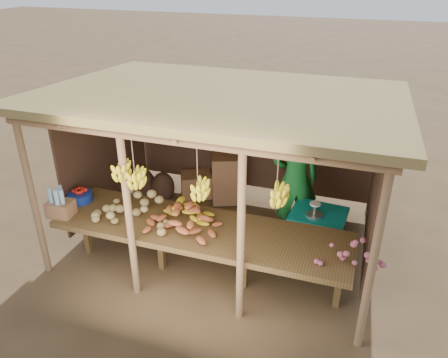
% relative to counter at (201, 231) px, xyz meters
% --- Properties ---
extents(ground, '(60.00, 60.00, 0.00)m').
position_rel_counter_xyz_m(ground, '(-0.00, 0.95, -0.74)').
color(ground, brown).
rests_on(ground, ground).
extents(stall_structure, '(4.70, 3.50, 2.43)m').
position_rel_counter_xyz_m(stall_structure, '(0.02, 0.96, 1.19)').
color(stall_structure, '#906C4A').
rests_on(stall_structure, ground).
extents(counter, '(3.90, 1.05, 0.80)m').
position_rel_counter_xyz_m(counter, '(0.00, 0.00, 0.00)').
color(counter, brown).
rests_on(counter, ground).
extents(potato_heap, '(1.22, 1.01, 0.37)m').
position_rel_counter_xyz_m(potato_heap, '(-0.91, -0.08, 0.25)').
color(potato_heap, '#9B8750').
rests_on(potato_heap, counter).
extents(sweet_potato_heap, '(1.00, 0.78, 0.35)m').
position_rel_counter_xyz_m(sweet_potato_heap, '(-0.22, -0.12, 0.24)').
color(sweet_potato_heap, '#B5572E').
rests_on(sweet_potato_heap, counter).
extents(onion_heap, '(0.87, 0.72, 0.35)m').
position_rel_counter_xyz_m(onion_heap, '(1.90, -0.10, 0.24)').
color(onion_heap, '#B8596C').
rests_on(onion_heap, counter).
extents(banana_pile, '(0.62, 0.41, 0.35)m').
position_rel_counter_xyz_m(banana_pile, '(-0.28, 0.14, 0.23)').
color(banana_pile, yellow).
rests_on(banana_pile, counter).
extents(tomato_basin, '(0.36, 0.36, 0.19)m').
position_rel_counter_xyz_m(tomato_basin, '(-1.90, 0.11, 0.14)').
color(tomato_basin, navy).
rests_on(tomato_basin, counter).
extents(bottle_box, '(0.36, 0.30, 0.42)m').
position_rel_counter_xyz_m(bottle_box, '(-1.90, -0.31, 0.22)').
color(bottle_box, '#926341').
rests_on(bottle_box, counter).
extents(vendor, '(0.82, 0.67, 1.92)m').
position_rel_counter_xyz_m(vendor, '(0.96, 1.46, 0.22)').
color(vendor, '#1A782F').
rests_on(vendor, ground).
extents(tarp_crate, '(0.82, 0.72, 0.92)m').
position_rel_counter_xyz_m(tarp_crate, '(1.39, 1.02, -0.36)').
color(tarp_crate, brown).
rests_on(tarp_crate, ground).
extents(carton_stack, '(1.26, 0.61, 0.86)m').
position_rel_counter_xyz_m(carton_stack, '(-0.52, 2.10, -0.36)').
color(carton_stack, '#926341').
rests_on(carton_stack, ground).
extents(burlap_sacks, '(0.81, 0.42, 0.57)m').
position_rel_counter_xyz_m(burlap_sacks, '(-1.68, 1.88, -0.49)').
color(burlap_sacks, '#482F21').
rests_on(burlap_sacks, ground).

